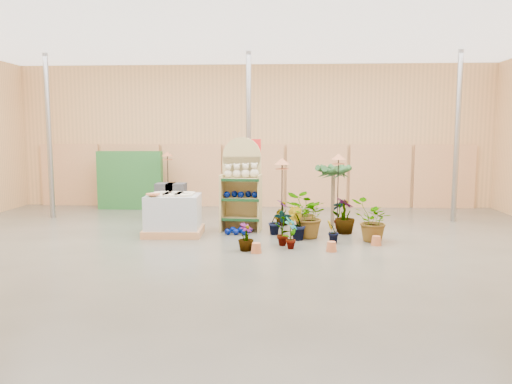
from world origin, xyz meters
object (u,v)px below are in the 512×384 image
(display_shelf, at_px, (242,188))
(bird_table_front, at_px, (282,164))
(potted_plant_2, at_px, (306,216))
(pallet_stack, at_px, (173,215))

(display_shelf, relative_size, bird_table_front, 1.25)
(display_shelf, xyz_separation_m, potted_plant_2, (1.54, -0.91, -0.53))
(display_shelf, bearing_deg, pallet_stack, -149.27)
(display_shelf, distance_m, bird_table_front, 1.58)
(bird_table_front, distance_m, potted_plant_2, 1.31)
(pallet_stack, relative_size, bird_table_front, 0.76)
(display_shelf, height_order, bird_table_front, display_shelf)
(bird_table_front, xyz_separation_m, potted_plant_2, (0.55, 0.15, -1.17))
(pallet_stack, distance_m, bird_table_front, 2.81)
(potted_plant_2, bearing_deg, pallet_stack, 176.41)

